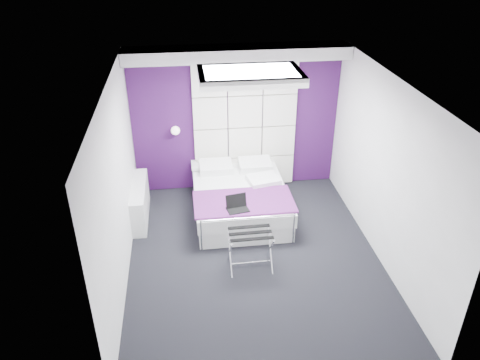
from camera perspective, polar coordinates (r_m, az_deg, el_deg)
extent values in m
plane|color=black|center=(6.93, 1.76, -9.48)|extent=(4.40, 4.40, 0.00)
plane|color=white|center=(5.68, 2.16, 11.49)|extent=(4.40, 4.40, 0.00)
plane|color=silver|center=(8.17, -0.50, 7.42)|extent=(3.60, 0.00, 3.60)
plane|color=silver|center=(6.20, -14.72, -1.07)|extent=(0.00, 4.40, 4.40)
plane|color=silver|center=(6.70, 17.32, 0.92)|extent=(0.00, 4.40, 4.40)
cube|color=#350F42|center=(8.16, -0.49, 7.40)|extent=(3.58, 0.02, 2.58)
cube|color=white|center=(7.57, -0.30, 15.20)|extent=(3.58, 0.50, 0.20)
sphere|color=white|center=(8.03, -7.88, 6.11)|extent=(0.15, 0.15, 0.15)
cube|color=white|center=(7.80, -12.08, -2.62)|extent=(0.22, 1.20, 0.60)
cube|color=white|center=(7.81, 0.01, -3.30)|extent=(1.45, 1.81, 0.27)
cube|color=silver|center=(7.68, 0.01, -1.73)|extent=(1.49, 1.85, 0.23)
cube|color=#601A60|center=(7.23, 0.46, -2.66)|extent=(1.55, 0.81, 0.03)
cube|color=white|center=(8.28, -4.41, 1.88)|extent=(0.45, 0.35, 0.05)
cube|color=black|center=(6.43, 1.28, -6.46)|extent=(0.59, 0.44, 0.01)
cube|color=black|center=(7.00, -0.27, -3.64)|extent=(0.32, 0.22, 0.02)
cube|color=black|center=(7.03, -0.38, -2.37)|extent=(0.32, 0.01, 0.21)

